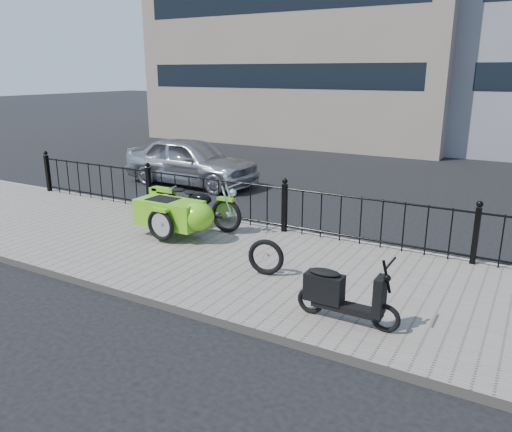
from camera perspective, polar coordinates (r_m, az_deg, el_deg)
The scene contains 9 objects.
ground at distance 8.94m, azimuth -0.56°, elevation -4.69°, with size 120.00×120.00×0.00m, color black.
sidewalk at distance 8.52m, azimuth -2.27°, elevation -5.34°, with size 30.00×3.80×0.12m, color slate.
curb at distance 10.11m, azimuth 3.58°, elevation -1.84°, with size 30.00×0.10×0.12m, color gray.
iron_fence at distance 9.84m, azimuth 3.27°, elevation 0.86°, with size 14.11×0.11×1.08m.
building_tan at distance 25.50m, azimuth 6.53°, elevation 22.43°, with size 14.00×8.01×12.00m.
motorcycle_sidecar at distance 9.65m, azimuth -8.51°, elevation 0.44°, with size 2.28×1.48×0.98m.
scooter at distance 6.46m, azimuth 9.61°, elevation -8.84°, with size 1.36×0.40×0.92m.
spare_tire at distance 7.77m, azimuth 1.14°, elevation -4.72°, with size 0.58×0.58×0.08m, color black.
sedan_car at distance 14.62m, azimuth -7.43°, elevation 6.23°, with size 1.63×4.05×1.38m, color #ABADB2.
Camera 1 is at (4.24, -7.20, 3.18)m, focal length 35.00 mm.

